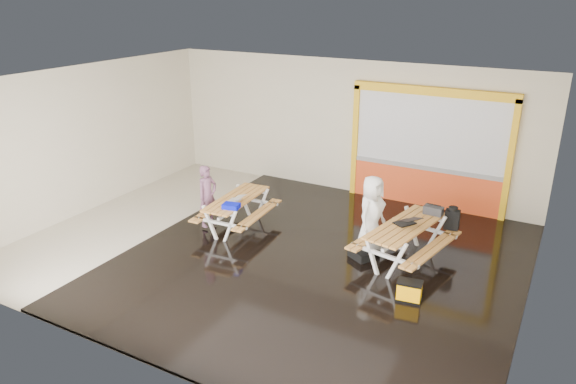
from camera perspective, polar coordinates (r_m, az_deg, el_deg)
The scene contains 14 objects.
room at distance 10.65m, azimuth -2.33°, elevation 2.26°, with size 10.02×8.02×3.52m.
deck at distance 10.80m, azimuth 3.56°, elevation -7.48°, with size 7.50×7.98×0.05m, color black.
kiosk at distance 13.45m, azimuth 14.62°, elevation 4.19°, with size 3.88×0.16×3.00m.
picnic_table_left at distance 12.06m, azimuth -5.45°, elevation -1.41°, with size 1.42×2.00×0.77m.
picnic_table_right at distance 10.77m, azimuth 12.36°, elevation -4.35°, with size 1.82×2.35×0.84m.
person_left at distance 12.08m, azimuth -8.54°, elevation -0.43°, with size 0.51×0.34×1.41m, color #6C445C.
person_right at distance 10.95m, azimuth 8.85°, elevation -2.32°, with size 0.79×0.51×1.61m, color white.
laptop_left at distance 11.75m, azimuth -5.62°, elevation -0.82°, with size 0.39×0.35×0.16m.
laptop_right at distance 10.67m, azimuth 12.53°, elevation -3.10°, with size 0.58×0.56×0.19m.
blue_pouch at distance 11.42m, azimuth -6.05°, elevation -1.49°, with size 0.34×0.24×0.10m, color #060EBF.
toolbox at distance 11.27m, azimuth 15.19°, elevation -1.89°, with size 0.39×0.22×0.22m.
backpack at distance 11.40m, azimuth 17.04°, elevation -2.68°, with size 0.30×0.21×0.48m.
dark_case at distance 10.95m, azimuth 7.75°, elevation -6.55°, with size 0.46×0.34×0.17m, color black.
fluke_bag at distance 9.67m, azimuth 12.75°, elevation -10.25°, with size 0.46×0.33×0.37m.
Camera 1 is at (5.22, -8.64, 5.14)m, focal length 33.47 mm.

